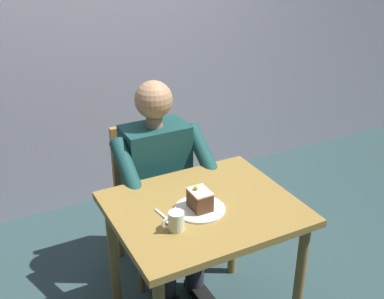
# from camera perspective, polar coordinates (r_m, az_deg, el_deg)

# --- Properties ---
(dining_table) EXTENTS (0.85, 0.72, 0.76)m
(dining_table) POSITION_cam_1_polar(r_m,az_deg,el_deg) (2.30, 1.40, -9.04)
(dining_table) COLOR olive
(dining_table) RESTS_ON ground
(chair) EXTENTS (0.42, 0.42, 0.89)m
(chair) POSITION_cam_1_polar(r_m,az_deg,el_deg) (2.88, -4.94, -4.96)
(chair) COLOR #A5763B
(chair) RESTS_ON ground
(seated_person) EXTENTS (0.53, 0.58, 1.20)m
(seated_person) POSITION_cam_1_polar(r_m,az_deg,el_deg) (2.67, -3.60, -4.13)
(seated_person) COLOR #184544
(seated_person) RESTS_ON ground
(dessert_plate) EXTENTS (0.23, 0.23, 0.01)m
(dessert_plate) POSITION_cam_1_polar(r_m,az_deg,el_deg) (2.20, 0.94, -7.13)
(dessert_plate) COLOR white
(dessert_plate) RESTS_ON dining_table
(cake_slice) EXTENTS (0.09, 0.11, 0.11)m
(cake_slice) POSITION_cam_1_polar(r_m,az_deg,el_deg) (2.17, 0.95, -5.99)
(cake_slice) COLOR brown
(cake_slice) RESTS_ON dessert_plate
(coffee_cup) EXTENTS (0.11, 0.07, 0.09)m
(coffee_cup) POSITION_cam_1_polar(r_m,az_deg,el_deg) (2.05, -1.94, -8.53)
(coffee_cup) COLOR white
(coffee_cup) RESTS_ON dining_table
(dessert_spoon) EXTENTS (0.03, 0.14, 0.01)m
(dessert_spoon) POSITION_cam_1_polar(r_m,az_deg,el_deg) (2.14, -3.17, -8.30)
(dessert_spoon) COLOR silver
(dessert_spoon) RESTS_ON dining_table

